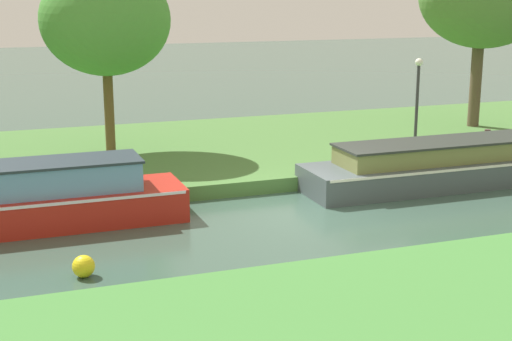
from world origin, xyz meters
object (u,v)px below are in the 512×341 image
(slate_barge, at_px, (465,164))
(lamp_post, at_px, (417,93))
(channel_buoy, at_px, (84,266))
(mooring_post_near, at_px, (487,143))
(willow_tree_centre, at_px, (106,20))

(slate_barge, relative_size, lamp_post, 3.40)
(lamp_post, relative_size, channel_buoy, 6.70)
(mooring_post_near, bearing_deg, willow_tree_centre, 156.52)
(lamp_post, height_order, channel_buoy, lamp_post)
(lamp_post, distance_m, mooring_post_near, 2.62)
(lamp_post, bearing_deg, slate_barge, -89.28)
(slate_barge, xyz_separation_m, channel_buoy, (-11.27, -3.61, -0.34))
(slate_barge, xyz_separation_m, lamp_post, (-0.03, 2.64, 1.70))
(mooring_post_near, bearing_deg, slate_barge, -143.61)
(willow_tree_centre, distance_m, lamp_post, 9.93)
(lamp_post, bearing_deg, willow_tree_centre, 160.49)
(slate_barge, height_order, channel_buoy, slate_barge)
(mooring_post_near, xyz_separation_m, channel_buoy, (-12.89, -4.80, -0.61))
(mooring_post_near, bearing_deg, lamp_post, 138.72)
(slate_barge, bearing_deg, willow_tree_centre, 147.34)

